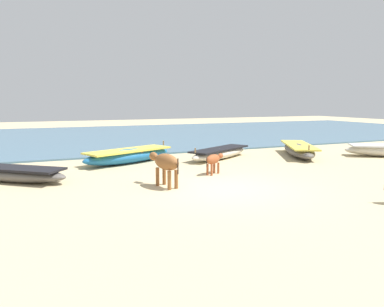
{
  "coord_description": "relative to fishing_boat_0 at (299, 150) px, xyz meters",
  "views": [
    {
      "loc": [
        -5.04,
        -9.23,
        2.57
      ],
      "look_at": [
        0.31,
        3.22,
        0.6
      ],
      "focal_mm": 33.98,
      "sensor_mm": 36.0,
      "label": 1
    }
  ],
  "objects": [
    {
      "name": "ground",
      "position": [
        -6.29,
        -4.35,
        -0.3
      ],
      "size": [
        80.0,
        80.0,
        0.0
      ],
      "primitive_type": "plane",
      "color": "#CCB789"
    },
    {
      "name": "sea_water",
      "position": [
        -6.29,
        12.9,
        -0.26
      ],
      "size": [
        60.0,
        20.0,
        0.08
      ],
      "primitive_type": "cube",
      "color": "slate",
      "rests_on": "ground"
    },
    {
      "name": "fishing_boat_0",
      "position": [
        0.0,
        0.0,
        0.0
      ],
      "size": [
        3.03,
        4.36,
        0.74
      ],
      "rotation": [
        0.0,
        0.0,
        4.22
      ],
      "color": "#5B5651",
      "rests_on": "ground"
    },
    {
      "name": "fishing_boat_1",
      "position": [
        -7.84,
        1.22,
        0.02
      ],
      "size": [
        4.38,
        2.78,
        0.77
      ],
      "rotation": [
        0.0,
        0.0,
        0.41
      ],
      "color": "#1E669E",
      "rests_on": "ground"
    },
    {
      "name": "fishing_boat_3",
      "position": [
        -3.82,
        0.71,
        -0.04
      ],
      "size": [
        3.93,
        2.77,
        0.67
      ],
      "rotation": [
        0.0,
        0.0,
        3.65
      ],
      "color": "beige",
      "rests_on": "ground"
    },
    {
      "name": "fishing_boat_5",
      "position": [
        -12.07,
        -0.82,
        -0.04
      ],
      "size": [
        3.56,
        3.15,
        0.67
      ],
      "rotation": [
        0.0,
        0.0,
        2.46
      ],
      "color": "#5B5651",
      "rests_on": "ground"
    },
    {
      "name": "cow_adult_brown",
      "position": [
        -7.83,
        -3.44,
        0.43
      ],
      "size": [
        0.7,
        1.54,
        1.01
      ],
      "rotation": [
        0.0,
        0.0,
        1.81
      ],
      "color": "brown",
      "rests_on": "ground"
    },
    {
      "name": "calf_near_rust",
      "position": [
        -5.64,
        -2.29,
        0.21
      ],
      "size": [
        1.01,
        0.75,
        0.71
      ],
      "rotation": [
        0.0,
        0.0,
        0.56
      ],
      "color": "#9E4C28",
      "rests_on": "ground"
    }
  ]
}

